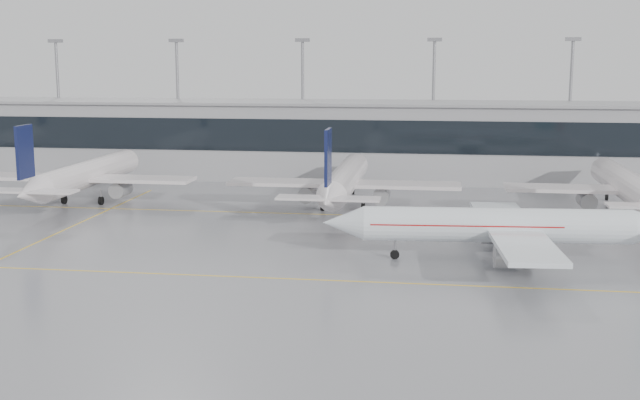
# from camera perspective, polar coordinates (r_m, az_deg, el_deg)

# --- Properties ---
(ground) EXTENTS (320.00, 320.00, 0.00)m
(ground) POSITION_cam_1_polar(r_m,az_deg,el_deg) (70.82, -1.38, -5.65)
(ground) COLOR gray
(ground) RESTS_ON ground
(taxi_line_main) EXTENTS (120.00, 0.25, 0.01)m
(taxi_line_main) POSITION_cam_1_polar(r_m,az_deg,el_deg) (70.82, -1.38, -5.65)
(taxi_line_main) COLOR yellow
(taxi_line_main) RESTS_ON ground
(taxi_line_north) EXTENTS (120.00, 0.25, 0.01)m
(taxi_line_north) POSITION_cam_1_polar(r_m,az_deg,el_deg) (99.75, 1.47, -1.06)
(taxi_line_north) COLOR yellow
(taxi_line_north) RESTS_ON ground
(taxi_line_cross) EXTENTS (0.25, 60.00, 0.01)m
(taxi_line_cross) POSITION_cam_1_polar(r_m,az_deg,el_deg) (94.02, -18.15, -2.24)
(taxi_line_cross) COLOR yellow
(taxi_line_cross) RESTS_ON ground
(terminal) EXTENTS (180.00, 15.00, 12.00)m
(terminal) POSITION_cam_1_polar(r_m,az_deg,el_deg) (130.41, 3.13, 4.19)
(terminal) COLOR #969699
(terminal) RESTS_ON ground
(terminal_glass) EXTENTS (180.00, 0.20, 5.00)m
(terminal_glass) POSITION_cam_1_polar(r_m,az_deg,el_deg) (122.78, 2.82, 4.54)
(terminal_glass) COLOR black
(terminal_glass) RESTS_ON ground
(terminal_roof) EXTENTS (182.00, 16.00, 0.40)m
(terminal_roof) POSITION_cam_1_polar(r_m,az_deg,el_deg) (129.94, 3.15, 6.91)
(terminal_roof) COLOR gray
(terminal_roof) RESTS_ON ground
(light_masts) EXTENTS (156.40, 1.00, 22.60)m
(light_masts) POSITION_cam_1_polar(r_m,az_deg,el_deg) (135.85, 3.38, 7.53)
(light_masts) COLOR gray
(light_masts) RESTS_ON ground
(air_canada_jet) EXTENTS (34.98, 27.61, 10.80)m
(air_canada_jet) POSITION_cam_1_polar(r_m,az_deg,el_deg) (78.38, 13.38, -1.83)
(air_canada_jet) COLOR white
(air_canada_jet) RESTS_ON ground
(parked_jet_b) EXTENTS (29.64, 36.96, 11.72)m
(parked_jet_b) POSITION_cam_1_polar(r_m,az_deg,el_deg) (112.14, -16.36, 1.68)
(parked_jet_b) COLOR silver
(parked_jet_b) RESTS_ON ground
(parked_jet_c) EXTENTS (29.64, 36.96, 11.72)m
(parked_jet_c) POSITION_cam_1_polar(r_m,az_deg,el_deg) (102.73, 1.72, 1.36)
(parked_jet_c) COLOR silver
(parked_jet_c) RESTS_ON ground
(parked_jet_d) EXTENTS (29.64, 36.96, 11.72)m
(parked_jet_d) POSITION_cam_1_polar(r_m,az_deg,el_deg) (104.80, 21.10, 0.86)
(parked_jet_d) COLOR silver
(parked_jet_d) RESTS_ON ground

